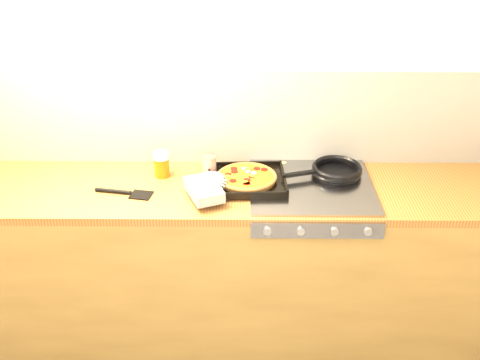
{
  "coord_description": "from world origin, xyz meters",
  "views": [
    {
      "loc": [
        0.12,
        -1.32,
        2.23
      ],
      "look_at": [
        0.1,
        1.08,
        0.95
      ],
      "focal_mm": 42.0,
      "sensor_mm": 36.0,
      "label": 1
    }
  ],
  "objects_px": {
    "frying_pan": "(336,170)",
    "tomato_can": "(209,165)",
    "pizza_on_tray": "(235,180)",
    "juice_glass": "(162,164)"
  },
  "relations": [
    {
      "from": "frying_pan",
      "to": "tomato_can",
      "type": "xyz_separation_m",
      "value": [
        -0.64,
        0.03,
        0.01
      ]
    },
    {
      "from": "frying_pan",
      "to": "tomato_can",
      "type": "height_order",
      "value": "tomato_can"
    },
    {
      "from": "pizza_on_tray",
      "to": "frying_pan",
      "type": "height_order",
      "value": "pizza_on_tray"
    },
    {
      "from": "juice_glass",
      "to": "tomato_can",
      "type": "bearing_deg",
      "value": 5.72
    },
    {
      "from": "pizza_on_tray",
      "to": "juice_glass",
      "type": "relative_size",
      "value": 3.79
    },
    {
      "from": "pizza_on_tray",
      "to": "tomato_can",
      "type": "distance_m",
      "value": 0.2
    },
    {
      "from": "juice_glass",
      "to": "frying_pan",
      "type": "bearing_deg",
      "value": -0.12
    },
    {
      "from": "frying_pan",
      "to": "tomato_can",
      "type": "distance_m",
      "value": 0.64
    },
    {
      "from": "tomato_can",
      "to": "frying_pan",
      "type": "bearing_deg",
      "value": -2.32
    },
    {
      "from": "pizza_on_tray",
      "to": "juice_glass",
      "type": "bearing_deg",
      "value": 161.64
    }
  ]
}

